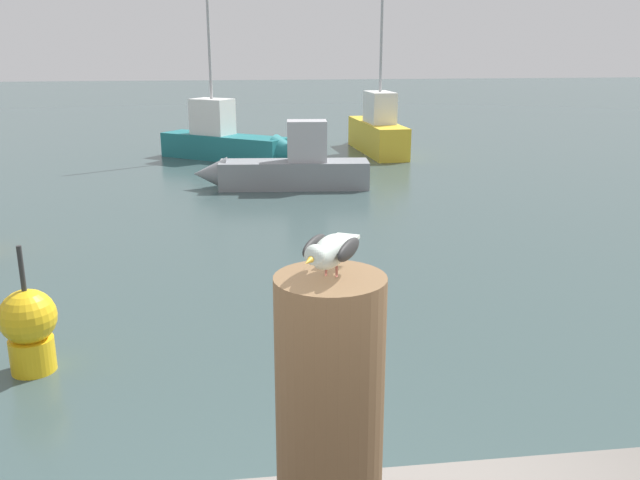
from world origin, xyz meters
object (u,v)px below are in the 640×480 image
at_px(mooring_post, 330,419).
at_px(boat_yellow, 375,130).
at_px(seagull, 330,251).
at_px(boat_grey, 283,168).
at_px(channel_buoy, 29,327).
at_px(boat_teal, 232,141).

height_order(mooring_post, boat_yellow, boat_yellow).
bearing_deg(boat_yellow, seagull, -102.54).
height_order(boat_grey, channel_buoy, boat_grey).
xyz_separation_m(boat_grey, channel_buoy, (-3.21, -8.66, 0.02)).
height_order(mooring_post, boat_teal, boat_teal).
bearing_deg(boat_teal, seagull, -89.09).
relative_size(mooring_post, boat_grey, 0.25).
height_order(seagull, channel_buoy, seagull).
xyz_separation_m(boat_yellow, boat_teal, (-4.34, -1.01, -0.10)).
xyz_separation_m(mooring_post, boat_yellow, (4.06, 18.27, -1.34)).
distance_m(mooring_post, boat_yellow, 18.76).
distance_m(seagull, boat_teal, 17.39).
height_order(mooring_post, seagull, seagull).
xyz_separation_m(mooring_post, seagull, (-0.00, -0.01, 0.60)).
bearing_deg(mooring_post, boat_teal, 90.92).
bearing_deg(boat_yellow, channel_buoy, -115.12).
height_order(boat_yellow, channel_buoy, boat_yellow).
xyz_separation_m(boat_yellow, boat_grey, (-3.22, -5.05, -0.19)).
bearing_deg(boat_grey, boat_yellow, 57.49).
height_order(seagull, boat_teal, boat_teal).
relative_size(seagull, boat_grey, 0.09).
xyz_separation_m(boat_teal, channel_buoy, (-2.09, -12.70, -0.06)).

